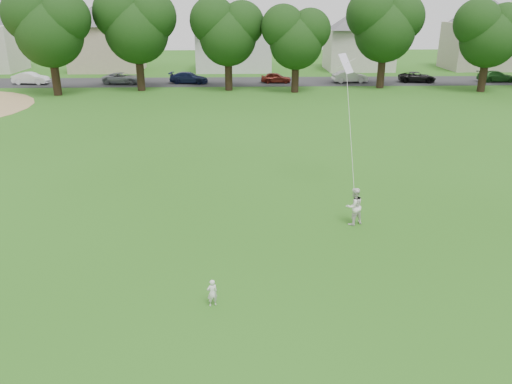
{
  "coord_description": "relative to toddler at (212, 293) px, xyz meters",
  "views": [
    {
      "loc": [
        0.59,
        -13.79,
        8.37
      ],
      "look_at": [
        1.13,
        2.0,
        2.3
      ],
      "focal_mm": 35.0,
      "sensor_mm": 36.0,
      "label": 1
    }
  ],
  "objects": [
    {
      "name": "street",
      "position": [
        0.26,
        43.27,
        -0.43
      ],
      "size": [
        90.0,
        7.0,
        0.01
      ],
      "primitive_type": "cube",
      "color": "#2D2D30",
      "rests_on": "ground"
    },
    {
      "name": "tree_row",
      "position": [
        0.67,
        37.25,
        5.87
      ],
      "size": [
        80.52,
        9.16,
        10.43
      ],
      "color": "black",
      "rests_on": "ground"
    },
    {
      "name": "parked_cars",
      "position": [
        4.62,
        42.27,
        0.17
      ],
      "size": [
        71.39,
        2.46,
        1.26
      ],
      "color": "black",
      "rests_on": "ground"
    },
    {
      "name": "ground",
      "position": [
        0.26,
        1.27,
        -0.43
      ],
      "size": [
        160.0,
        160.0,
        0.0
      ],
      "primitive_type": "plane",
      "color": "#255914",
      "rests_on": "ground"
    },
    {
      "name": "house_row",
      "position": [
        -0.96,
        53.27,
        4.69
      ],
      "size": [
        77.32,
        14.14,
        10.53
      ],
      "color": "beige",
      "rests_on": "ground"
    },
    {
      "name": "older_boy",
      "position": [
        5.35,
        5.54,
        0.34
      ],
      "size": [
        0.92,
        0.84,
        1.54
      ],
      "primitive_type": "imported",
      "rotation": [
        0.0,
        0.0,
        3.57
      ],
      "color": "silver",
      "rests_on": "ground"
    },
    {
      "name": "kite",
      "position": [
        5.41,
        7.43,
        3.05
      ],
      "size": [
        0.9,
        2.39,
        6.06
      ],
      "color": "white",
      "rests_on": "ground"
    },
    {
      "name": "toddler",
      "position": [
        0.0,
        0.0,
        0.0
      ],
      "size": [
        0.37,
        0.31,
        0.86
      ],
      "primitive_type": "imported",
      "rotation": [
        0.0,
        0.0,
        3.52
      ],
      "color": "silver",
      "rests_on": "ground"
    }
  ]
}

